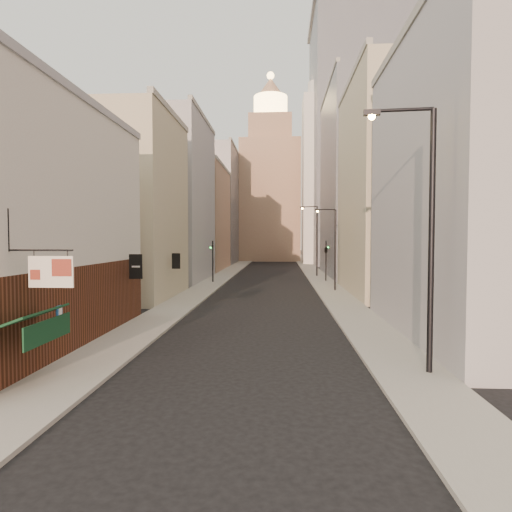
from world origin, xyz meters
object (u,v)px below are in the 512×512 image
Objects in this scene: streetlamp_near at (424,224)px; streetlamp_far at (315,236)px; white_tower at (322,174)px; streetlamp_mid at (333,245)px; clock_tower at (270,187)px; traffic_light_left at (213,252)px; traffic_light_right at (326,250)px.

streetlamp_near is 1.06× the size of streetlamp_far.
streetlamp_near is (-3.06, -72.67, -12.74)m from white_tower.
streetlamp_mid is at bearing -67.05° from streetlamp_far.
clock_tower reaches higher than streetlamp_near.
streetlamp_mid is (7.68, -60.63, -12.95)m from clock_tower.
streetlamp_mid is 15.13m from traffic_light_left.
traffic_light_left is (-12.76, -9.00, -1.90)m from streetlamp_far.
streetlamp_far is at bearing -97.09° from white_tower.
streetlamp_mid is at bearing -82.78° from clock_tower.
streetlamp_near is 1.25× the size of streetlamp_mid.
streetlamp_mid reaches higher than traffic_light_right.
streetlamp_far reaches higher than streetlamp_mid.
streetlamp_far is at bearing -80.75° from clock_tower.
streetlamp_near is at bearing 112.54° from traffic_light_left.
white_tower is 4.27× the size of streetlamp_far.
clock_tower is 1.08× the size of white_tower.
white_tower is 33.25m from streetlamp_far.
streetlamp_far is (-0.72, 42.33, -0.31)m from streetlamp_near.
traffic_light_left is 13.65m from traffic_light_right.
clock_tower reaches higher than streetlamp_mid.
streetlamp_near is at bearing -67.69° from streetlamp_far.
streetlamp_near is at bearing -95.74° from streetlamp_mid.
traffic_light_left is at bearing 28.79° from traffic_light_right.
traffic_light_left is at bearing 144.81° from streetlamp_mid.
clock_tower is at bearing 128.16° from white_tower.
traffic_light_left is (-5.53, -53.34, -13.98)m from clock_tower.
traffic_light_right is (0.02, 35.37, -2.00)m from streetlamp_near.
streetlamp_mid is at bearing -94.07° from white_tower.
clock_tower is 87.83m from streetlamp_near.
streetlamp_far is at bearing -144.27° from traffic_light_left.
streetlamp_mid is 16.32m from streetlamp_far.
streetlamp_far reaches higher than traffic_light_right.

